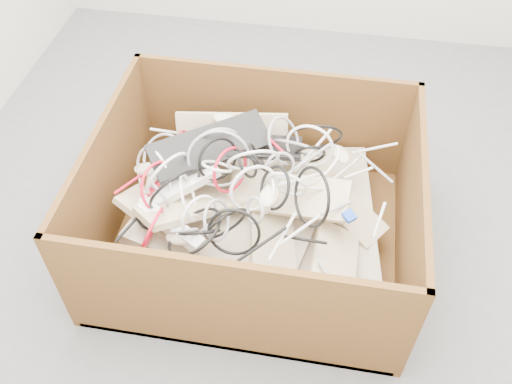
% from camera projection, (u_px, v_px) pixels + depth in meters
% --- Properties ---
extents(ground, '(3.00, 3.00, 0.00)m').
position_uv_depth(ground, '(262.00, 202.00, 2.59)').
color(ground, '#555557').
rests_on(ground, ground).
extents(cardboard_box, '(1.23, 1.03, 0.56)m').
position_uv_depth(cardboard_box, '(251.00, 221.00, 2.33)').
color(cardboard_box, '#3F2A0F').
rests_on(cardboard_box, ground).
extents(keyboard_pile, '(1.10, 0.87, 0.38)m').
position_uv_depth(keyboard_pile, '(246.00, 195.00, 2.23)').
color(keyboard_pile, '#C3AD89').
rests_on(keyboard_pile, cardboard_box).
extents(mice_scatter, '(0.89, 0.65, 0.18)m').
position_uv_depth(mice_scatter, '(233.00, 173.00, 2.20)').
color(mice_scatter, beige).
rests_on(mice_scatter, keyboard_pile).
extents(power_strip_left, '(0.30, 0.24, 0.13)m').
position_uv_depth(power_strip_left, '(180.00, 187.00, 2.15)').
color(power_strip_left, white).
rests_on(power_strip_left, keyboard_pile).
extents(power_strip_right, '(0.28, 0.17, 0.09)m').
position_uv_depth(power_strip_right, '(170.00, 225.00, 2.07)').
color(power_strip_right, white).
rests_on(power_strip_right, keyboard_pile).
extents(vga_plug, '(0.06, 0.06, 0.03)m').
position_uv_depth(vga_plug, '(349.00, 216.00, 2.07)').
color(vga_plug, '#0C39B9').
rests_on(vga_plug, keyboard_pile).
extents(cable_tangle, '(1.09, 0.86, 0.45)m').
position_uv_depth(cable_tangle, '(231.00, 177.00, 2.13)').
color(cable_tangle, red).
rests_on(cable_tangle, keyboard_pile).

